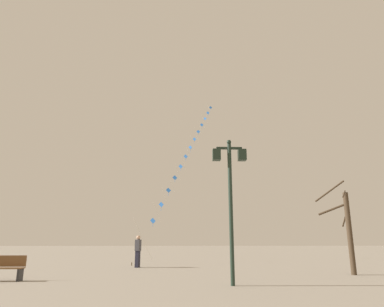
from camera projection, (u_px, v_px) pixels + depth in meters
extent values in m
plane|color=gray|center=(175.00, 265.00, 20.89)|extent=(160.00, 160.00, 0.00)
cylinder|color=#1E2D23|center=(231.00, 211.00, 11.74)|extent=(0.14, 0.14, 4.79)
sphere|color=#1E2D23|center=(229.00, 142.00, 12.35)|extent=(0.16, 0.16, 0.16)
cube|color=#1E2D23|center=(229.00, 148.00, 12.29)|extent=(0.92, 0.08, 0.08)
cube|color=#1E2D23|center=(217.00, 155.00, 12.21)|extent=(0.28, 0.28, 0.40)
cube|color=beige|center=(217.00, 155.00, 12.21)|extent=(0.19, 0.19, 0.30)
cube|color=#1E2D23|center=(242.00, 155.00, 12.24)|extent=(0.28, 0.28, 0.40)
cube|color=beige|center=(242.00, 155.00, 12.24)|extent=(0.19, 0.19, 0.30)
cylinder|color=brown|center=(132.00, 264.00, 20.25)|extent=(0.06, 0.06, 0.18)
cylinder|color=silver|center=(143.00, 240.00, 21.97)|extent=(0.98, 2.85, 2.59)
cylinder|color=silver|center=(157.00, 212.00, 24.51)|extent=(0.49, 1.40, 1.27)
cylinder|color=silver|center=(165.00, 197.00, 26.17)|extent=(0.49, 1.40, 1.27)
cylinder|color=silver|center=(172.00, 184.00, 27.84)|extent=(0.49, 1.40, 1.27)
cylinder|color=silver|center=(178.00, 172.00, 29.50)|extent=(0.49, 1.40, 1.27)
cylinder|color=silver|center=(183.00, 161.00, 31.16)|extent=(0.49, 1.40, 1.27)
cylinder|color=silver|center=(188.00, 152.00, 32.83)|extent=(0.49, 1.40, 1.27)
cylinder|color=silver|center=(192.00, 143.00, 34.49)|extent=(0.49, 1.40, 1.27)
cylinder|color=silver|center=(196.00, 135.00, 36.15)|extent=(0.49, 1.40, 1.27)
cylinder|color=silver|center=(200.00, 128.00, 37.82)|extent=(0.49, 1.40, 1.27)
cylinder|color=silver|center=(203.00, 122.00, 39.48)|extent=(0.49, 1.40, 1.27)
cylinder|color=silver|center=(206.00, 116.00, 41.14)|extent=(0.49, 1.40, 1.27)
cylinder|color=silver|center=(209.00, 110.00, 42.81)|extent=(0.49, 1.40, 1.27)
cube|color=blue|center=(153.00, 221.00, 23.68)|extent=(0.39, 0.13, 0.41)
cylinder|color=blue|center=(153.00, 225.00, 23.61)|extent=(0.03, 0.05, 0.25)
cube|color=blue|center=(161.00, 205.00, 25.34)|extent=(0.38, 0.16, 0.41)
cylinder|color=blue|center=(161.00, 209.00, 25.26)|extent=(0.02, 0.03, 0.30)
cube|color=blue|center=(168.00, 190.00, 27.00)|extent=(0.41, 0.07, 0.41)
cylinder|color=blue|center=(168.00, 194.00, 26.93)|extent=(0.02, 0.04, 0.28)
cube|color=blue|center=(175.00, 178.00, 28.67)|extent=(0.41, 0.07, 0.41)
cylinder|color=blue|center=(175.00, 181.00, 28.60)|extent=(0.02, 0.04, 0.22)
cube|color=blue|center=(181.00, 166.00, 30.33)|extent=(0.38, 0.17, 0.41)
cylinder|color=blue|center=(181.00, 169.00, 30.27)|extent=(0.02, 0.02, 0.21)
cube|color=blue|center=(186.00, 156.00, 32.00)|extent=(0.39, 0.14, 0.41)
cylinder|color=blue|center=(186.00, 160.00, 31.92)|extent=(0.03, 0.04, 0.31)
cube|color=blue|center=(190.00, 147.00, 33.66)|extent=(0.36, 0.21, 0.41)
cylinder|color=blue|center=(190.00, 150.00, 33.58)|extent=(0.04, 0.06, 0.29)
cube|color=blue|center=(195.00, 139.00, 35.32)|extent=(0.38, 0.18, 0.41)
cylinder|color=blue|center=(195.00, 142.00, 35.25)|extent=(0.04, 0.05, 0.27)
cube|color=blue|center=(198.00, 132.00, 36.99)|extent=(0.40, 0.13, 0.41)
cylinder|color=blue|center=(198.00, 134.00, 36.92)|extent=(0.02, 0.03, 0.25)
cube|color=blue|center=(202.00, 125.00, 38.65)|extent=(0.40, 0.12, 0.41)
cylinder|color=blue|center=(202.00, 127.00, 38.58)|extent=(0.03, 0.06, 0.25)
cube|color=blue|center=(205.00, 119.00, 40.31)|extent=(0.36, 0.21, 0.41)
cylinder|color=blue|center=(205.00, 121.00, 40.25)|extent=(0.03, 0.04, 0.22)
cube|color=blue|center=(208.00, 113.00, 41.98)|extent=(0.39, 0.14, 0.41)
cylinder|color=blue|center=(208.00, 115.00, 41.91)|extent=(0.02, 0.03, 0.20)
cube|color=blue|center=(211.00, 108.00, 43.64)|extent=(0.41, 0.06, 0.41)
cylinder|color=blue|center=(211.00, 110.00, 43.56)|extent=(0.02, 0.04, 0.31)
cube|color=#1E1E2D|center=(138.00, 259.00, 18.86)|extent=(0.27, 0.34, 0.90)
cube|color=#3F3F47|center=(138.00, 245.00, 19.04)|extent=(0.33, 0.43, 0.60)
sphere|color=tan|center=(138.00, 237.00, 19.14)|extent=(0.22, 0.22, 0.22)
cylinder|color=#3F3F47|center=(140.00, 242.00, 19.29)|extent=(0.18, 0.40, 0.50)
cylinder|color=#423323|center=(350.00, 233.00, 15.14)|extent=(0.23, 0.23, 3.54)
cylinder|color=#423323|center=(345.00, 219.00, 15.61)|extent=(0.11, 0.72, 0.71)
cylinder|color=#423323|center=(329.00, 191.00, 15.83)|extent=(1.27, 0.61, 0.96)
cylinder|color=#423323|center=(344.00, 194.00, 15.10)|extent=(0.61, 0.94, 0.45)
cylinder|color=#423323|center=(332.00, 209.00, 15.58)|extent=(1.21, 0.52, 0.55)
cube|color=brown|center=(1.00, 268.00, 12.50)|extent=(1.60, 0.43, 0.04)
cube|color=brown|center=(4.00, 261.00, 12.76)|extent=(1.60, 0.05, 0.40)
cube|color=#262628|center=(20.00, 275.00, 12.47)|extent=(0.08, 0.38, 0.45)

